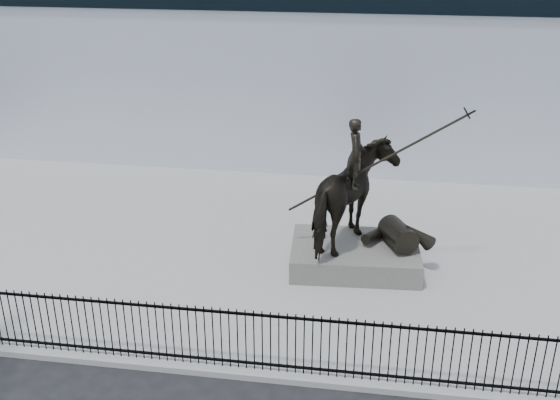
# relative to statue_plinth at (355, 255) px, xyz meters

# --- Properties ---
(plaza) EXTENTS (30.00, 12.00, 0.15)m
(plaza) POSITION_rel_statue_plinth_xyz_m (-2.47, 0.80, -0.41)
(plaza) COLOR gray
(plaza) RESTS_ON ground
(building) EXTENTS (44.00, 14.00, 9.00)m
(building) POSITION_rel_statue_plinth_xyz_m (-2.47, 13.80, 4.02)
(building) COLOR silver
(building) RESTS_ON ground
(picket_fence) EXTENTS (22.10, 0.10, 1.50)m
(picket_fence) POSITION_rel_statue_plinth_xyz_m (-2.47, -4.95, 0.42)
(picket_fence) COLOR black
(picket_fence) RESTS_ON plaza
(statue_plinth) EXTENTS (3.68, 2.65, 0.66)m
(statue_plinth) POSITION_rel_statue_plinth_xyz_m (0.00, 0.00, 0.00)
(statue_plinth) COLOR #52504B
(statue_plinth) RESTS_ON plaza
(equestrian_statue) EXTENTS (4.53, 2.94, 3.84)m
(equestrian_statue) POSITION_rel_statue_plinth_xyz_m (0.07, 0.00, 1.72)
(equestrian_statue) COLOR black
(equestrian_statue) RESTS_ON statue_plinth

